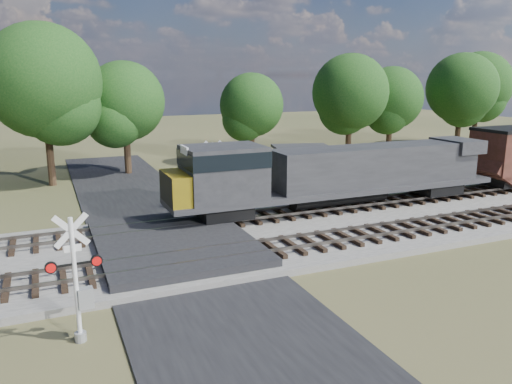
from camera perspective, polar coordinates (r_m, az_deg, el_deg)
name	(u,v)px	position (r m, az deg, el deg)	size (l,w,h in m)	color
ground	(177,254)	(23.64, -9.02, -7.00)	(160.00, 160.00, 0.00)	#3F4525
ballast_bed	(353,224)	(27.96, 11.00, -3.56)	(140.00, 10.00, 0.30)	gray
road	(177,253)	(23.62, -9.03, -6.91)	(7.00, 60.00, 0.08)	black
crossing_panel	(174,244)	(23.99, -9.35, -5.91)	(7.00, 9.00, 0.62)	#262628
track_near	(255,250)	(22.63, -0.06, -6.65)	(140.00, 2.60, 0.33)	black
track_far	(219,221)	(27.07, -4.21, -3.32)	(140.00, 2.60, 0.33)	black
crossing_signal_near	(79,289)	(16.42, -19.54, -10.44)	(1.67, 0.36, 4.14)	silver
crossing_signal_far	(212,182)	(30.36, -5.02, 1.18)	(1.73, 0.42, 4.32)	silver
equipment_shed	(303,166)	(37.69, 5.43, 3.00)	(5.13, 5.13, 2.88)	#4D3421
treeline	(219,94)	(43.81, -4.21, 11.11)	(76.95, 12.29, 11.84)	black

